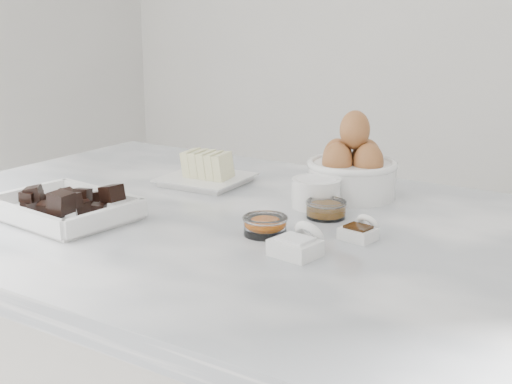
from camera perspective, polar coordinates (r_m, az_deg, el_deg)
marble_slab at (r=1.17m, az=-1.63°, el=-3.02°), size 1.20×0.80×0.04m
chocolate_dish at (r=1.20m, az=-15.09°, el=-0.91°), size 0.24×0.19×0.06m
butter_plate at (r=1.38m, az=-4.13°, el=1.64°), size 0.16×0.16×0.06m
sugar_ramekin at (r=1.22m, az=4.83°, el=0.03°), size 0.08×0.08×0.05m
egg_bowl at (r=1.29m, az=7.69°, el=1.85°), size 0.16×0.16×0.16m
honey_bowl at (r=1.16m, az=5.62°, el=-1.34°), size 0.07×0.07×0.03m
zest_bowl at (r=1.07m, az=0.74°, el=-2.62°), size 0.07×0.07×0.03m
vanilla_spoon at (r=1.07m, az=8.36°, el=-3.08°), size 0.05×0.07×0.04m
salt_spoon at (r=0.99m, az=3.44°, el=-4.14°), size 0.07×0.08×0.05m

